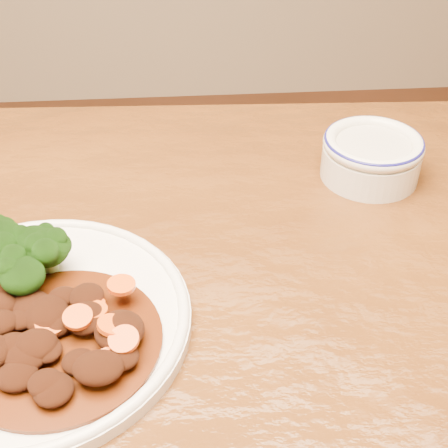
{
  "coord_description": "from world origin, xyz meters",
  "views": [
    {
      "loc": [
        0.1,
        -0.39,
        1.18
      ],
      "look_at": [
        0.14,
        0.13,
        0.77
      ],
      "focal_mm": 50.0,
      "sensor_mm": 36.0,
      "label": 1
    }
  ],
  "objects": [
    {
      "name": "dining_table",
      "position": [
        0.0,
        0.0,
        0.67
      ],
      "size": [
        1.54,
        0.96,
        0.75
      ],
      "rotation": [
        0.0,
        0.0,
        -0.04
      ],
      "color": "#592F0F",
      "rests_on": "ground"
    },
    {
      "name": "dinner_plate",
      "position": [
        -0.05,
        0.01,
        0.76
      ],
      "size": [
        0.29,
        0.29,
        0.02
      ],
      "rotation": [
        0.0,
        0.0,
        -0.14
      ],
      "color": "white",
      "rests_on": "dining_table"
    },
    {
      "name": "mince_stew",
      "position": [
        -0.02,
        -0.02,
        0.77
      ],
      "size": [
        0.18,
        0.18,
        0.03
      ],
      "color": "#491A07",
      "rests_on": "dinner_plate"
    },
    {
      "name": "dip_bowl",
      "position": [
        0.32,
        0.24,
        0.78
      ],
      "size": [
        0.12,
        0.12,
        0.05
      ],
      "rotation": [
        0.0,
        0.0,
        0.34
      ],
      "color": "white",
      "rests_on": "dining_table"
    }
  ]
}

